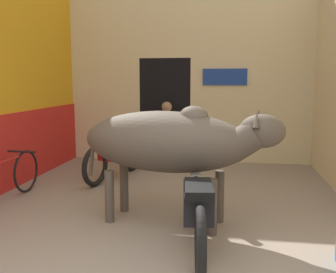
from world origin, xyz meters
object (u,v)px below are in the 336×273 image
object	(u,v)px
motorcycle_near	(198,207)
shopkeeper_seated	(166,132)
motorcycle_far	(115,154)
plastic_stool	(184,152)
bicycle	(6,179)
cow	(172,142)

from	to	relation	value
motorcycle_near	shopkeeper_seated	world-z (taller)	shopkeeper_seated
motorcycle_far	plastic_stool	distance (m)	1.68
motorcycle_near	bicycle	bearing A→B (deg)	158.41
plastic_stool	motorcycle_far	bearing A→B (deg)	-128.04
motorcycle_far	bicycle	world-z (taller)	motorcycle_far
motorcycle_far	plastic_stool	bearing A→B (deg)	51.96
cow	motorcycle_near	xyz separation A→B (m)	(0.36, -0.65, -0.54)
shopkeeper_seated	plastic_stool	world-z (taller)	shopkeeper_seated
shopkeeper_seated	plastic_stool	size ratio (longest dim) A/B	2.85
motorcycle_near	motorcycle_far	distance (m)	3.06
cow	motorcycle_near	size ratio (longest dim) A/B	1.27
cow	bicycle	xyz separation A→B (m)	(-2.36, 0.42, -0.64)
cow	shopkeeper_seated	size ratio (longest dim) A/B	1.92
motorcycle_far	shopkeeper_seated	bearing A→B (deg)	59.81
bicycle	plastic_stool	world-z (taller)	bicycle
shopkeeper_seated	plastic_stool	xyz separation A→B (m)	(0.33, 0.12, -0.41)
motorcycle_near	plastic_stool	xyz separation A→B (m)	(-0.60, 3.91, -0.19)
motorcycle_near	plastic_stool	bearing A→B (deg)	98.68
cow	shopkeeper_seated	bearing A→B (deg)	100.31
bicycle	motorcycle_near	bearing A→B (deg)	-21.59
shopkeeper_seated	plastic_stool	bearing A→B (deg)	19.68
cow	bicycle	bearing A→B (deg)	169.84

